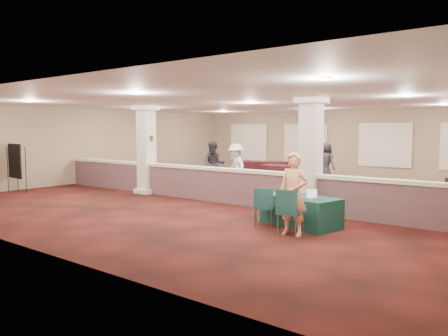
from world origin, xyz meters
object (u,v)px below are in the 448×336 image
Objects in this scene: woman at (293,194)px; attendee_a at (214,164)px; conf_chair_main at (289,208)px; far_table_back_center at (286,175)px; attendee_b at (236,167)px; far_table_back_left at (266,170)px; conf_chair_side at (263,204)px; near_table at (300,211)px; far_table_front_right at (321,191)px; far_table_front_left at (200,181)px; easel_board at (15,162)px; attendee_d at (326,162)px; far_table_front_center at (260,183)px.

attendee_a is (-6.36, 5.14, 0.01)m from woman.
conf_chair_main is 8.88m from far_table_back_center.
far_table_back_left is at bearing 134.34° from attendee_b.
conf_chair_side is 0.51× the size of attendee_a.
attendee_a is at bearing 108.86° from conf_chair_side.
far_table_front_right reaches higher than near_table.
far_table_front_right is at bearing 65.76° from conf_chair_side.
near_table is 1.01× the size of attendee_a.
near_table is at bearing 98.97° from conf_chair_main.
near_table is 10.01m from far_table_back_left.
far_table_front_left is 0.99× the size of attendee_b.
far_table_front_right is 6.87m from far_table_back_left.
far_table_front_left is 1.05m from attendee_a.
attendee_b reaches higher than far_table_back_left.
far_table_back_center is (1.82, 3.36, 0.05)m from far_table_front_left.
conf_chair_side is 10.30m from easel_board.
easel_board is at bearing -159.38° from near_table.
attendee_b is at bearing -103.25° from far_table_back_center.
far_table_front_right is at bearing 131.58° from attendee_d.
attendee_b is at bearing 169.88° from far_table_front_right.
far_table_front_center is (7.12, 5.45, -0.78)m from easel_board.
far_table_back_center is (1.82, -1.36, -0.00)m from far_table_back_left.
easel_board is 12.47m from attendee_d.
near_table is 11.01m from easel_board.
attendee_a reaches higher than conf_chair_main.
attendee_b is at bearing 88.85° from attendee_d.
conf_chair_side is at bearing 150.94° from conf_chair_main.
near_table is 3.45m from far_table_front_right.
far_table_back_left is at bearing 90.00° from far_table_front_left.
woman reaches higher than far_table_front_left.
far_table_back_left is 2.27m from far_table_back_center.
woman is 1.05× the size of far_table_front_center.
conf_chair_side is at bearing -84.82° from far_table_front_right.
far_table_front_left is (-6.32, 4.26, -0.55)m from woman.
easel_board reaches higher than conf_chair_side.
far_table_front_left is (-6.26, 4.33, -0.24)m from conf_chair_main.
far_table_front_right is (9.90, 4.65, -0.75)m from easel_board.
far_table_front_right is at bearing -46.56° from far_table_back_center.
far_table_front_center is at bearing 125.68° from woman.
easel_board reaches higher than attendee_d.
conf_chair_main is 0.58× the size of far_table_front_left.
conf_chair_side reaches higher than near_table.
far_table_front_center is 0.86× the size of far_table_back_left.
attendee_b is (-3.81, 0.68, 0.50)m from far_table_front_right.
far_table_front_left is 5.89m from attendee_d.
attendee_a reaches higher than far_table_front_center.
easel_board is at bearing -165.82° from attendee_a.
far_table_back_center is at bearing 114.83° from conf_chair_main.
woman reaches higher than near_table.
conf_chair_main is at bearing -74.13° from attendee_a.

